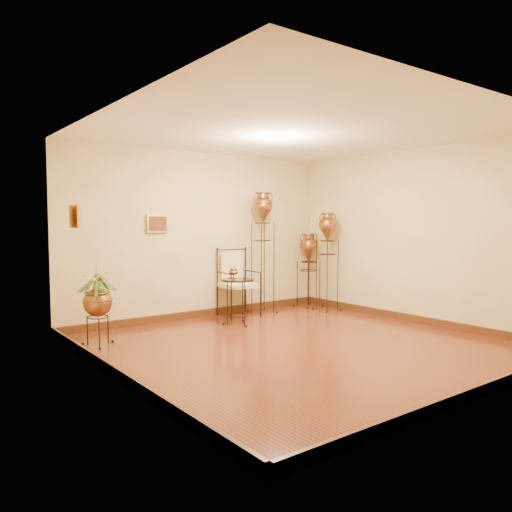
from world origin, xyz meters
TOP-DOWN VIEW (x-y plane):
  - ground at (0.00, 0.00)m, footprint 5.00×5.00m
  - room_shell at (-0.01, 0.01)m, footprint 5.02×5.02m
  - amphora_tall at (1.04, 2.15)m, footprint 0.52×0.52m
  - amphora_mid at (2.15, 1.65)m, footprint 0.43×0.43m
  - amphora_short at (2.15, 2.15)m, footprint 0.57×0.57m
  - planter_urn at (-2.15, 1.56)m, footprint 0.71×0.71m
  - armchair at (0.51, 2.15)m, footprint 0.71×0.68m
  - side_table at (0.09, 1.57)m, footprint 0.63×0.63m

SIDE VIEW (x-z plane):
  - ground at x=0.00m, z-range 0.00..0.00m
  - side_table at x=0.09m, z-range -0.08..0.84m
  - armchair at x=0.51m, z-range 0.00..1.16m
  - planter_urn at x=-2.15m, z-range 0.07..1.18m
  - amphora_short at x=2.15m, z-range 0.00..1.43m
  - amphora_mid at x=2.15m, z-range 0.01..1.83m
  - amphora_tall at x=1.04m, z-range 0.02..2.20m
  - room_shell at x=-0.01m, z-range 0.33..3.14m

